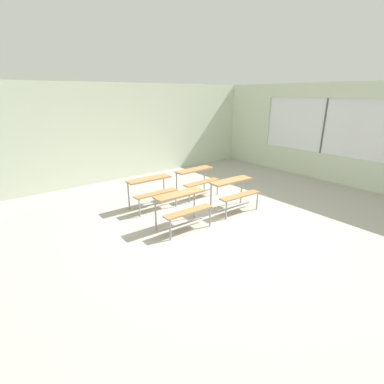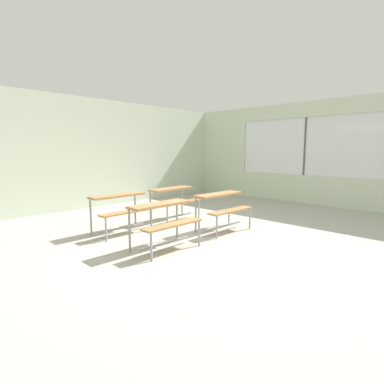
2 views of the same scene
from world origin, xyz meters
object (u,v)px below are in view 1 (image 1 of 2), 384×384
Objects in this scene: desk_bench_r0c0 at (182,203)px; desk_bench_r0c1 at (234,188)px; desk_bench_r1c0 at (152,186)px; desk_bench_r1c1 at (197,176)px.

desk_bench_r0c0 and desk_bench_r0c1 have the same top height.
desk_bench_r1c0 is at bearing 140.63° from desk_bench_r0c1.
desk_bench_r1c0 is (-1.47, 1.34, 0.00)m from desk_bench_r0c1.
desk_bench_r0c0 is 1.98m from desk_bench_r1c1.
desk_bench_r0c1 is 1.99m from desk_bench_r1c0.
desk_bench_r0c0 is 0.98× the size of desk_bench_r0c1.
desk_bench_r0c1 is at bearing -88.67° from desk_bench_r1c1.
desk_bench_r1c1 is (1.46, 1.33, 0.00)m from desk_bench_r0c0.
desk_bench_r1c1 is at bearing 43.56° from desk_bench_r0c0.
desk_bench_r0c0 is 1.00× the size of desk_bench_r1c1.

